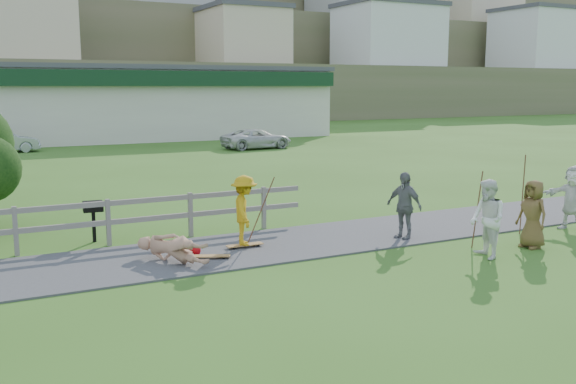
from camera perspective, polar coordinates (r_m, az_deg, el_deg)
name	(u,v)px	position (r m, az deg, el deg)	size (l,w,h in m)	color
ground	(244,270)	(13.15, -3.95, -6.91)	(260.00, 260.00, 0.00)	#335C1A
path	(217,252)	(14.48, -6.32, -5.33)	(34.00, 3.00, 0.04)	#3B3A3D
strip_mall	(98,102)	(47.41, -16.51, 7.66)	(32.50, 10.75, 5.10)	silver
skater_rider	(244,215)	(14.60, -3.89, -2.03)	(1.03, 0.59, 1.60)	#BB8C11
skater_fallen	(173,249)	(13.68, -10.20, -4.97)	(1.80, 0.43, 0.66)	tan
spectator_a	(487,219)	(14.44, 17.31, -2.33)	(0.84, 0.65, 1.72)	silver
spectator_b	(404,206)	(15.76, 10.27, -1.22)	(0.97, 0.40, 1.65)	slate
spectator_c	(533,214)	(15.73, 20.92, -1.85)	(0.77, 0.50, 1.58)	brown
spectator_d	(573,198)	(18.11, 23.99, -0.47)	(1.56, 0.50, 1.68)	silver
car_silver	(2,142)	(39.26, -24.08, 4.11)	(1.34, 3.85, 1.27)	#A0A3A8
car_white	(257,139)	(38.36, -2.79, 4.74)	(1.96, 4.26, 1.18)	silver
bbq	(94,222)	(15.98, -16.89, -2.55)	(0.45, 0.35, 0.99)	black
longboard_rider	(245,247)	(14.77, -3.86, -4.89)	(0.86, 0.21, 0.10)	olive
longboard_fallen	(211,258)	(13.90, -6.88, -5.85)	(0.83, 0.20, 0.09)	olive
helmet	(195,251)	(14.23, -8.28, -5.18)	(0.26, 0.26, 0.26)	#AA050B
pole_rider	(261,207)	(15.19, -2.42, -1.37)	(0.03, 0.03, 1.71)	brown
pole_spec_left	(477,209)	(15.34, 16.47, -1.49)	(0.03, 0.03, 1.79)	brown
pole_spec_right	(523,195)	(17.06, 20.13, -0.23)	(0.03, 0.03, 2.01)	brown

